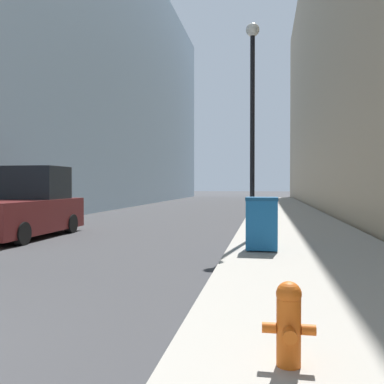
# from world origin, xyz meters

# --- Properties ---
(sidewalk_right) EXTENTS (4.00, 60.00, 0.14)m
(sidewalk_right) POSITION_xyz_m (5.90, 18.00, 0.07)
(sidewalk_right) COLOR #9E998E
(sidewalk_right) RESTS_ON ground
(building_left_glass) EXTENTS (12.00, 60.00, 20.54)m
(building_left_glass) POSITION_xyz_m (-10.95, 26.00, 10.27)
(building_left_glass) COLOR #849EB2
(building_left_glass) RESTS_ON ground
(fire_hydrant) EXTENTS (0.44, 0.33, 0.71)m
(fire_hydrant) POSITION_xyz_m (5.00, 1.33, 0.52)
(fire_hydrant) COLOR #D15614
(fire_hydrant) RESTS_ON sidewalk_right
(trash_bin) EXTENTS (0.73, 0.68, 1.23)m
(trash_bin) POSITION_xyz_m (4.72, 7.66, 0.77)
(trash_bin) COLOR #19609E
(trash_bin) RESTS_ON sidewalk_right
(lamppost) EXTENTS (0.37, 0.37, 6.02)m
(lamppost) POSITION_xyz_m (4.43, 9.78, 3.70)
(lamppost) COLOR black
(lamppost) RESTS_ON sidewalk_right
(pickup_truck) EXTENTS (2.13, 4.83, 2.26)m
(pickup_truck) POSITION_xyz_m (-2.72, 10.07, 0.91)
(pickup_truck) COLOR #561919
(pickup_truck) RESTS_ON ground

